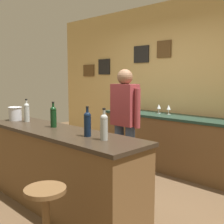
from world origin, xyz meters
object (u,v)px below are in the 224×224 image
bartender (125,120)px  wine_bottle_b (53,116)px  wine_bottle_a (27,112)px  wine_glass_d (169,108)px  ice_bucket (15,113)px  wine_glass_a (127,104)px  bar_stool (46,215)px  wine_bottle_d (104,126)px  wine_glass_b (136,105)px  wine_bottle_c (87,123)px  wine_glass_c (159,107)px

bartender → wine_bottle_b: bearing=-106.6°
wine_bottle_a → wine_glass_d: (0.87, 2.08, -0.05)m
wine_bottle_a → wine_bottle_b: 0.60m
ice_bucket → wine_glass_a: 2.08m
bar_stool → wine_glass_a: bearing=120.0°
wine_bottle_d → wine_bottle_b: bearing=176.9°
bar_stool → wine_glass_d: 2.97m
bartender → wine_glass_a: 1.36m
wine_bottle_a → bartender: bearing=47.5°
ice_bucket → wine_bottle_a: bearing=14.4°
wine_glass_a → wine_bottle_d: bearing=-53.8°
wine_glass_a → wine_glass_b: bearing=-10.1°
wine_bottle_b → wine_glass_a: size_ratio=1.97×
wine_bottle_c → bartender: bearing=111.5°
bartender → wine_glass_b: bartender is taller
bartender → wine_bottle_a: bartender is taller
wine_bottle_d → wine_glass_b: 2.38m
wine_bottle_a → wine_bottle_c: (1.28, -0.04, 0.00)m
wine_bottle_b → ice_bucket: wine_bottle_b is taller
wine_bottle_b → wine_bottle_d: size_ratio=1.00×
wine_bottle_a → wine_glass_b: wine_bottle_a is taller
wine_glass_d → wine_glass_b: bearing=-170.2°
wine_glass_b → wine_glass_d: size_ratio=1.00×
wine_bottle_d → wine_glass_b: bearing=122.4°
wine_bottle_a → wine_glass_c: size_ratio=1.97×
bartender → wine_bottle_c: 1.09m
wine_glass_c → wine_bottle_d: bearing=-68.2°
wine_bottle_c → wine_glass_c: size_ratio=1.97×
ice_bucket → wine_glass_b: 2.08m
ice_bucket → bartender: bearing=42.8°
wine_bottle_d → wine_glass_b: (-1.27, 2.01, -0.05)m
bartender → bar_stool: size_ratio=2.38×
wine_glass_b → ice_bucket: bearing=-102.9°
wine_bottle_d → ice_bucket: bearing=-179.3°
wine_bottle_c → wine_glass_d: (-0.42, 2.12, -0.05)m
wine_glass_d → ice_bucket: bearing=-116.9°
wine_bottle_a → wine_bottle_c: 1.28m
wine_glass_a → ice_bucket: bearing=-96.5°
ice_bucket → wine_bottle_b: bearing=4.9°
wine_bottle_a → ice_bucket: wine_bottle_a is taller
wine_glass_d → wine_bottle_c: bearing=-78.9°
wine_glass_b → bar_stool: bearing=-63.4°
wine_glass_d → wine_bottle_a: bearing=-112.6°
bartender → wine_glass_c: size_ratio=10.45×
wine_bottle_a → ice_bucket: (-0.22, -0.06, -0.04)m
bartender → ice_bucket: 1.51m
wine_bottle_c → wine_glass_d: bearing=101.1°
bar_stool → wine_glass_d: bearing=104.8°
wine_bottle_a → wine_glass_b: size_ratio=1.97×
ice_bucket → wine_bottle_c: bearing=0.7°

